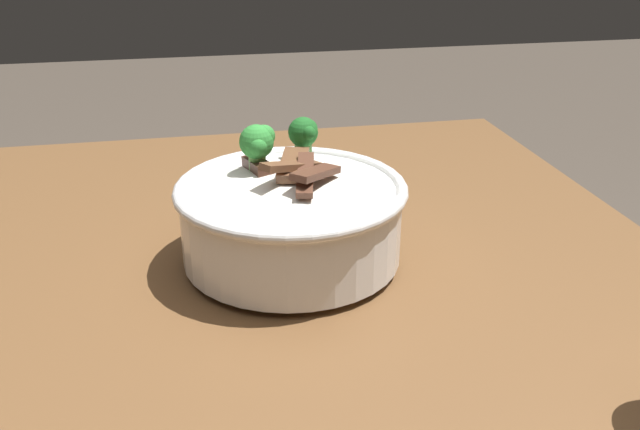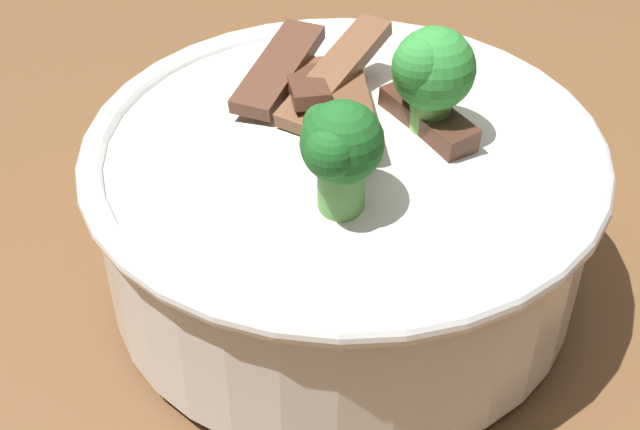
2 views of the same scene
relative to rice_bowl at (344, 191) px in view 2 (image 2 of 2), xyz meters
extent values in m
cube|color=brown|center=(0.13, -0.03, -0.09)|extent=(1.20, 0.92, 0.05)
cube|color=brown|center=(0.66, -0.42, -0.46)|extent=(0.07, 0.07, 0.71)
cylinder|color=white|center=(0.00, 0.00, -0.06)|extent=(0.10, 0.10, 0.01)
cylinder|color=white|center=(0.00, 0.00, -0.01)|extent=(0.23, 0.23, 0.08)
torus|color=white|center=(0.00, 0.00, 0.03)|extent=(0.24, 0.24, 0.01)
ellipsoid|color=white|center=(0.00, 0.00, 0.02)|extent=(0.20, 0.20, 0.06)
cube|color=brown|center=(0.02, 0.00, 0.06)|extent=(0.06, 0.07, 0.02)
cube|color=#4C2B1E|center=(-0.02, -0.03, 0.05)|extent=(0.05, 0.03, 0.01)
cube|color=brown|center=(0.00, 0.00, 0.05)|extent=(0.08, 0.05, 0.01)
cube|color=#563323|center=(0.03, 0.02, 0.05)|extent=(0.06, 0.06, 0.02)
cube|color=#563323|center=(0.03, 0.01, 0.05)|extent=(0.08, 0.03, 0.02)
cylinder|color=#5B9947|center=(-0.05, 0.02, 0.05)|extent=(0.02, 0.02, 0.02)
sphere|color=#1E6023|center=(-0.05, 0.02, 0.07)|extent=(0.03, 0.03, 0.03)
sphere|color=#1E6023|center=(-0.04, 0.03, 0.07)|extent=(0.02, 0.02, 0.02)
sphere|color=#1E6023|center=(-0.06, 0.03, 0.07)|extent=(0.02, 0.02, 0.02)
cylinder|color=#6BA84C|center=(-0.02, -0.03, 0.05)|extent=(0.02, 0.02, 0.02)
sphere|color=green|center=(-0.02, -0.03, 0.07)|extent=(0.04, 0.04, 0.04)
sphere|color=green|center=(-0.01, -0.03, 0.07)|extent=(0.02, 0.02, 0.02)
sphere|color=green|center=(-0.02, -0.02, 0.08)|extent=(0.02, 0.02, 0.02)
camera|label=1|loc=(0.65, -0.10, 0.30)|focal=38.48mm
camera|label=2|loc=(-0.31, 0.13, 0.26)|focal=49.60mm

